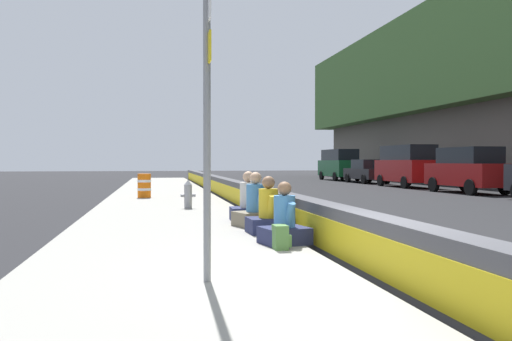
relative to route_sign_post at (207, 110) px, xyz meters
name	(u,v)px	position (x,y,z in m)	size (l,w,h in m)	color
ground_plane	(386,282)	(0.11, -2.36, -2.21)	(160.00, 160.00, 0.00)	#232326
sidewalk_strip	(183,286)	(0.11, 0.29, -2.14)	(80.00, 4.40, 0.14)	gray
jersey_barrier	(386,250)	(0.11, -2.36, -1.79)	(76.00, 0.45, 0.85)	#47474C
route_sign_post	(207,110)	(0.00, 0.00, 0.00)	(0.44, 0.09, 3.60)	gray
fire_hydrant	(188,194)	(9.92, -0.39, -1.62)	(0.26, 0.46, 0.88)	gray
seated_person_foreground	(284,224)	(2.61, -1.61, -1.73)	(0.82, 0.91, 1.10)	#23284C
seated_person_middle	(268,215)	(4.03, -1.63, -1.71)	(0.75, 0.86, 1.15)	#23284C
seated_person_rear	(256,209)	(5.17, -1.59, -1.69)	(0.96, 1.05, 1.21)	#706651
seated_person_far	(248,205)	(6.27, -1.62, -1.69)	(0.78, 0.89, 1.21)	#23284C
backpack	(281,237)	(2.08, -1.42, -1.88)	(0.32, 0.28, 0.40)	#4C7A3D
construction_barrel	(144,186)	(14.98, 1.03, -1.59)	(0.54, 0.54, 0.95)	orange
parked_car_fourth	(468,169)	(17.13, -14.63, -1.03)	(4.87, 2.21, 2.28)	maroon
parked_car_midline	(407,165)	(23.38, -14.55, -0.86)	(5.11, 2.11, 2.56)	maroon
parked_car_far	(367,171)	(29.36, -14.49, -1.35)	(4.56, 2.06, 1.71)	black
parked_car_farther	(339,164)	(35.00, -14.43, -0.86)	(5.14, 2.18, 2.56)	#145128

